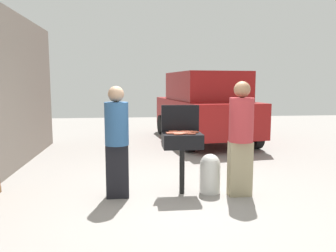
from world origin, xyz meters
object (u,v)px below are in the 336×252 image
Objects in this scene: hot_dog_2 at (171,133)px; hot_dog_14 at (173,131)px; hot_dog_13 at (194,132)px; parked_minivan at (204,106)px; hot_dog_8 at (189,132)px; hot_dog_12 at (178,134)px; hot_dog_5 at (185,131)px; hot_dog_6 at (170,133)px; propane_tank at (210,173)px; hot_dog_11 at (192,132)px; person_right at (241,135)px; hot_dog_4 at (173,132)px; person_left at (117,138)px; bbq_grill at (182,143)px; hot_dog_0 at (180,132)px; hot_dog_9 at (191,134)px; hot_dog_3 at (177,133)px; hot_dog_1 at (182,134)px; hot_dog_10 at (182,132)px; hot_dog_15 at (186,133)px; hot_dog_7 at (180,133)px.

hot_dog_14 is at bearing 75.61° from hot_dog_2.
parked_minivan is at bearing 76.00° from hot_dog_13.
hot_dog_12 is at bearing -128.15° from hot_dog_8.
hot_dog_5 is 1.00× the size of hot_dog_8.
hot_dog_13 is at bearing -22.52° from hot_dog_14.
hot_dog_6 is 0.90m from propane_tank.
person_right is (0.69, -0.25, -0.02)m from hot_dog_11.
hot_dog_8 is (0.25, 0.04, 0.00)m from hot_dog_4.
hot_dog_2 is 0.08× the size of person_left.
propane_tank is at bearing -14.87° from hot_dog_14.
hot_dog_12 is at bearing -77.18° from hot_dog_4.
bbq_grill is 0.18m from hot_dog_0.
hot_dog_0 is 1.00× the size of hot_dog_4.
hot_dog_5 is 0.27m from hot_dog_6.
hot_dog_13 is (0.07, 0.15, 0.00)m from hot_dog_9.
hot_dog_0 and hot_dog_3 have the same top height.
hot_dog_13 is at bearing -21.79° from hot_dog_0.
hot_dog_9 is (0.12, -0.14, 0.16)m from bbq_grill.
hot_dog_1 and hot_dog_3 have the same top height.
propane_tank is (0.57, -0.06, -0.64)m from hot_dog_4.
hot_dog_1 is 1.00× the size of hot_dog_13.
hot_dog_5 is at bearing 63.92° from hot_dog_12.
hot_dog_9 is at bearing -158.40° from propane_tank.
hot_dog_5 is 0.11m from hot_dog_10.
hot_dog_0 is at bearing 169.22° from hot_dog_11.
person_right is (0.99, -0.33, -0.02)m from hot_dog_14.
propane_tank is at bearing -1.42° from bbq_grill.
hot_dog_6 is 1.00× the size of hot_dog_9.
hot_dog_12 is (-0.20, -0.02, 0.00)m from hot_dog_9.
person_right reaches higher than hot_dog_13.
hot_dog_3 is 1.00× the size of hot_dog_14.
hot_dog_15 is at bearing 67.19° from parked_minivan.
hot_dog_14 is at bearing 164.23° from hot_dog_11.
hot_dog_15 is at bearing 44.55° from hot_dog_12.
hot_dog_0 is at bearing 65.91° from parked_minivan.
hot_dog_9 reaches higher than propane_tank.
hot_dog_6 and hot_dog_13 have the same top height.
parked_minivan is at bearing 71.74° from hot_dog_6.
hot_dog_1 and hot_dog_4 have the same top height.
hot_dog_10 is (-0.11, -0.06, 0.00)m from hot_dog_8.
hot_dog_9 and hot_dog_10 have the same top height.
person_left reaches higher than hot_dog_7.
hot_dog_0 is 0.12m from hot_dog_4.
hot_dog_4 is 1.02m from person_right.
hot_dog_9 is 0.37m from hot_dog_14.
hot_dog_13 is 0.21× the size of propane_tank.
hot_dog_10 is 0.19m from hot_dog_13.
hot_dog_11 is 0.33m from hot_dog_12.
hot_dog_10 is 1.00× the size of hot_dog_13.
hot_dog_0 is 1.00× the size of hot_dog_10.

